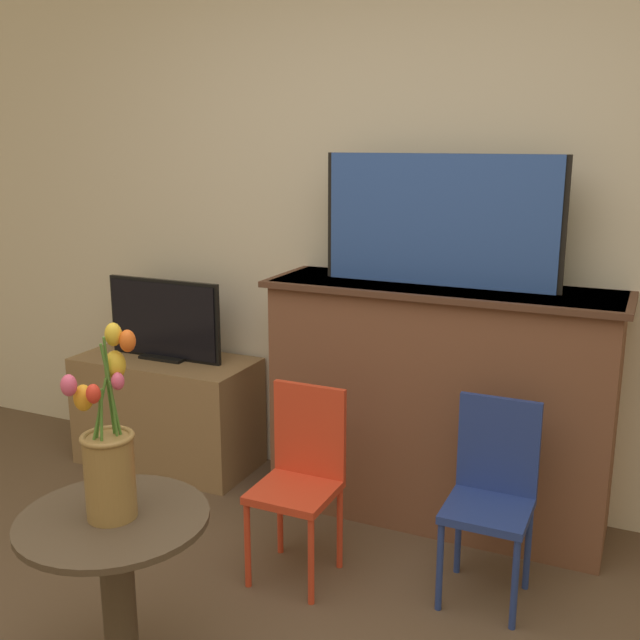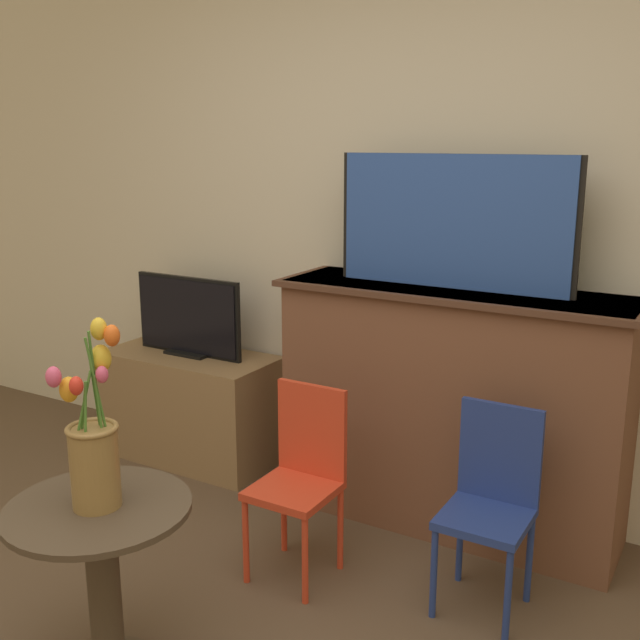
% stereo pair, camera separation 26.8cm
% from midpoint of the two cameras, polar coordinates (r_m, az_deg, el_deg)
% --- Properties ---
extents(wall_back, '(8.00, 0.06, 2.70)m').
position_cam_midpoint_polar(wall_back, '(3.36, 11.70, 8.44)').
color(wall_back, beige).
rests_on(wall_back, ground).
extents(fireplace_mantel, '(1.49, 0.46, 1.04)m').
position_cam_midpoint_polar(fireplace_mantel, '(3.26, 12.28, -6.45)').
color(fireplace_mantel, brown).
rests_on(fireplace_mantel, ground).
extents(painting, '(1.00, 0.03, 0.54)m').
position_cam_midpoint_polar(painting, '(3.10, 12.58, 7.29)').
color(painting, black).
rests_on(painting, fireplace_mantel).
extents(tv_stand, '(0.91, 0.44, 0.56)m').
position_cam_midpoint_polar(tv_stand, '(3.96, -7.88, -6.54)').
color(tv_stand, olive).
rests_on(tv_stand, ground).
extents(tv_monitor, '(0.64, 0.12, 0.40)m').
position_cam_midpoint_polar(tv_monitor, '(3.83, -8.06, 0.17)').
color(tv_monitor, black).
rests_on(tv_monitor, tv_stand).
extents(chair_red, '(0.30, 0.30, 0.73)m').
position_cam_midpoint_polar(chair_red, '(2.89, 1.28, -11.40)').
color(chair_red, red).
rests_on(chair_red, ground).
extents(chair_blue, '(0.30, 0.30, 0.73)m').
position_cam_midpoint_polar(chair_blue, '(2.80, 15.69, -12.84)').
color(chair_blue, navy).
rests_on(chair_blue, ground).
extents(side_table, '(0.56, 0.56, 0.58)m').
position_cam_midpoint_polar(side_table, '(2.45, -13.12, -17.94)').
color(side_table, '#4C3D2D').
rests_on(side_table, ground).
extents(vase_tulips, '(0.15, 0.18, 0.57)m').
position_cam_midpoint_polar(vase_tulips, '(2.27, -13.64, -9.48)').
color(vase_tulips, olive).
rests_on(vase_tulips, side_table).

